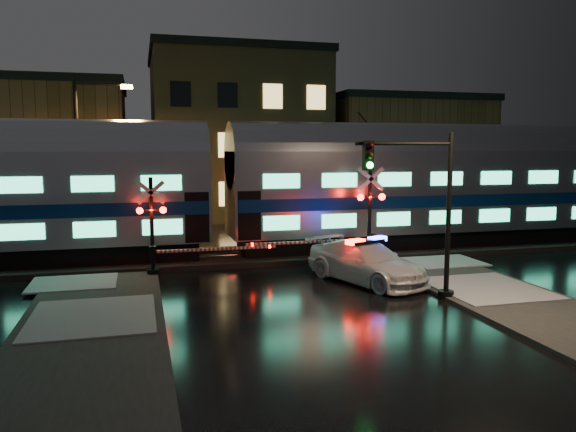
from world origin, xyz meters
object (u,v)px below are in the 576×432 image
object	(u,v)px
traffic_light	(425,213)
streetlight	(84,153)
crossing_signal_right	(362,224)
police_car	(366,262)
crossing_signal_left	(162,236)

from	to	relation	value
traffic_light	streetlight	size ratio (longest dim) A/B	0.67
crossing_signal_right	traffic_light	size ratio (longest dim) A/B	1.12
crossing_signal_right	traffic_light	bearing A→B (deg)	-92.27
police_car	crossing_signal_right	xyz separation A→B (m)	(1.02, 2.89, 1.04)
crossing_signal_left	police_car	bearing A→B (deg)	-21.51
crossing_signal_left	traffic_light	xyz separation A→B (m)	(8.10, -5.80, 1.32)
streetlight	crossing_signal_right	bearing A→B (deg)	-29.87
police_car	crossing_signal_left	distance (m)	7.90
crossing_signal_left	streetlight	size ratio (longest dim) A/B	0.66
police_car	crossing_signal_left	xyz separation A→B (m)	(-7.31, 2.88, 0.84)
crossing_signal_left	traffic_light	bearing A→B (deg)	-35.59
police_car	traffic_light	size ratio (longest dim) A/B	1.02
police_car	streetlight	bearing A→B (deg)	116.38
crossing_signal_left	crossing_signal_right	bearing A→B (deg)	0.07
crossing_signal_right	crossing_signal_left	xyz separation A→B (m)	(-8.33, -0.01, -0.20)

